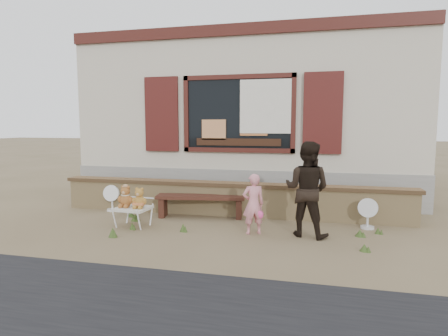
% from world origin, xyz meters
% --- Properties ---
extents(ground, '(80.00, 80.00, 0.00)m').
position_xyz_m(ground, '(0.00, 0.00, 0.00)').
color(ground, brown).
rests_on(ground, ground).
extents(shopfront, '(8.04, 5.13, 4.00)m').
position_xyz_m(shopfront, '(0.00, 4.49, 2.00)').
color(shopfront, '#B1A48F').
rests_on(shopfront, ground).
extents(brick_wall, '(7.10, 0.36, 0.67)m').
position_xyz_m(brick_wall, '(0.00, 1.00, 0.34)').
color(brick_wall, tan).
rests_on(brick_wall, ground).
extents(bench, '(1.76, 0.62, 0.44)m').
position_xyz_m(bench, '(-0.49, 0.69, 0.32)').
color(bench, '#351A12').
rests_on(bench, ground).
extents(folding_chair, '(0.60, 0.54, 0.35)m').
position_xyz_m(folding_chair, '(-1.47, -0.23, 0.32)').
color(folding_chair, beige).
rests_on(folding_chair, ground).
extents(teddy_bear_left, '(0.30, 0.27, 0.39)m').
position_xyz_m(teddy_bear_left, '(-1.61, -0.22, 0.55)').
color(teddy_bear_left, brown).
rests_on(teddy_bear_left, folding_chair).
extents(teddy_bear_right, '(0.29, 0.25, 0.37)m').
position_xyz_m(teddy_bear_right, '(-1.33, -0.24, 0.54)').
color(teddy_bear_right, olive).
rests_on(teddy_bear_right, folding_chair).
extents(child, '(0.43, 0.37, 1.01)m').
position_xyz_m(child, '(0.68, -0.17, 0.51)').
color(child, pink).
rests_on(child, ground).
extents(adult, '(0.89, 0.78, 1.55)m').
position_xyz_m(adult, '(1.54, -0.08, 0.77)').
color(adult, black).
rests_on(adult, ground).
extents(fan_left, '(0.35, 0.23, 0.55)m').
position_xyz_m(fan_left, '(-2.48, 0.80, 0.28)').
color(fan_left, white).
rests_on(fan_left, ground).
extents(fan_right, '(0.35, 0.23, 0.54)m').
position_xyz_m(fan_right, '(2.58, 0.60, 0.27)').
color(fan_right, silver).
rests_on(fan_right, ground).
extents(grass_tufts, '(4.71, 1.47, 0.15)m').
position_xyz_m(grass_tufts, '(-0.30, -0.16, 0.06)').
color(grass_tufts, '#374D1E').
rests_on(grass_tufts, ground).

